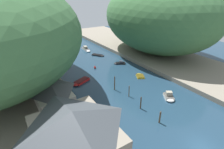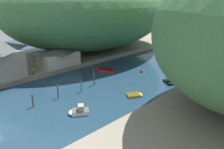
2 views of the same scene
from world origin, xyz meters
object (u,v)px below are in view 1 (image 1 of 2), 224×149
(boat_red_skiff, at_px, (65,54))
(boat_far_right_bank, at_px, (169,97))
(boathouse_shed, at_px, (52,95))
(boat_open_rowboat, at_px, (99,55))
(boat_white_cruiser, at_px, (86,49))
(waterfront_building, at_px, (75,139))
(person_by_boathouse, at_px, (90,138))
(boat_mid_channel, at_px, (80,82))
(channel_buoy_near, at_px, (95,67))
(boat_navy_launch, at_px, (120,63))
(boat_far_upstream, at_px, (140,76))
(person_on_quay, at_px, (78,120))

(boat_red_skiff, distance_m, boat_far_right_bank, 42.15)
(boathouse_shed, height_order, boat_red_skiff, boathouse_shed)
(boat_open_rowboat, distance_m, boat_white_cruiser, 8.49)
(waterfront_building, xyz_separation_m, person_by_boathouse, (2.90, 2.39, -3.40))
(boat_mid_channel, relative_size, person_by_boathouse, 3.25)
(channel_buoy_near, bearing_deg, boat_open_rowboat, 55.68)
(boat_navy_launch, distance_m, boat_far_upstream, 10.66)
(boat_white_cruiser, xyz_separation_m, boat_far_upstream, (2.35, -29.78, -0.23))
(waterfront_building, height_order, person_on_quay, waterfront_building)
(boat_red_skiff, xyz_separation_m, person_by_boathouse, (-11.19, -43.80, 1.94))
(channel_buoy_near, bearing_deg, boat_red_skiff, 101.20)
(waterfront_building, distance_m, boat_white_cruiser, 52.50)
(channel_buoy_near, distance_m, person_by_boathouse, 30.21)
(boat_white_cruiser, relative_size, channel_buoy_near, 6.15)
(boat_navy_launch, bearing_deg, boat_open_rowboat, 41.40)
(boat_red_skiff, bearing_deg, boat_open_rowboat, 118.72)
(boat_far_right_bank, relative_size, person_on_quay, 2.25)
(boathouse_shed, relative_size, person_by_boathouse, 6.09)
(boathouse_shed, xyz_separation_m, boat_mid_channel, (8.82, 7.66, -3.16))
(boathouse_shed, distance_m, boat_open_rowboat, 33.04)
(boat_red_skiff, xyz_separation_m, boat_white_cruiser, (9.03, 0.67, 0.25))
(boat_mid_channel, xyz_separation_m, person_on_quay, (-7.08, -15.60, 1.83))
(boat_navy_launch, height_order, person_on_quay, person_on_quay)
(boat_open_rowboat, distance_m, boat_red_skiff, 12.70)
(boat_mid_channel, bearing_deg, person_by_boathouse, 138.34)
(waterfront_building, xyz_separation_m, boat_far_upstream, (25.47, 17.08, -5.31))
(boat_navy_launch, bearing_deg, boat_mid_channel, 139.05)
(boat_far_right_bank, bearing_deg, boathouse_shed, 10.00)
(person_on_quay, bearing_deg, boat_far_right_bank, -78.68)
(boat_mid_channel, bearing_deg, person_on_quay, 133.30)
(boat_mid_channel, xyz_separation_m, person_by_boathouse, (-7.10, -20.18, 1.83))
(boat_far_upstream, bearing_deg, channel_buoy_near, 152.62)
(boathouse_shed, relative_size, boat_far_upstream, 2.85)
(boat_white_cruiser, bearing_deg, boat_far_upstream, 96.77)
(boat_red_skiff, xyz_separation_m, boat_far_right_bank, (9.35, -41.09, 0.28))
(boathouse_shed, relative_size, boat_far_right_bank, 2.71)
(boat_mid_channel, relative_size, channel_buoy_near, 5.38)
(boat_far_right_bank, xyz_separation_m, person_by_boathouse, (-20.54, -2.71, 1.66))
(boat_far_right_bank, distance_m, boat_far_upstream, 12.16)
(boat_red_skiff, bearing_deg, boat_white_cruiser, 160.58)
(waterfront_building, xyz_separation_m, channel_buoy_near, (17.54, 28.76, -5.14))
(boat_white_cruiser, relative_size, boat_far_right_bank, 1.66)
(boat_navy_launch, relative_size, boat_far_upstream, 1.08)
(boat_mid_channel, bearing_deg, boat_navy_launch, -94.48)
(channel_buoy_near, bearing_deg, person_on_quay, -123.87)
(boat_red_skiff, height_order, boat_far_upstream, boat_far_upstream)
(boat_navy_launch, bearing_deg, person_on_quay, 163.14)
(waterfront_building, distance_m, boat_open_rowboat, 45.71)
(boat_mid_channel, bearing_deg, boat_far_upstream, -131.81)
(person_by_boathouse, bearing_deg, boat_open_rowboat, -49.56)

